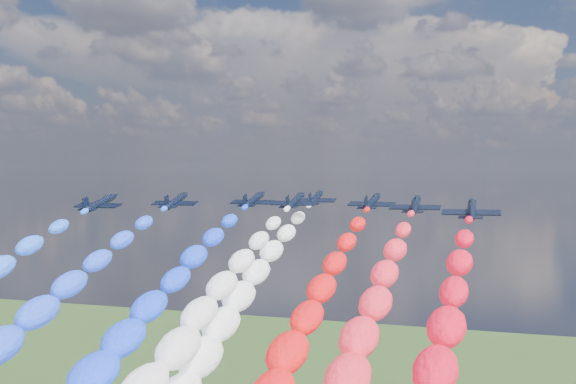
% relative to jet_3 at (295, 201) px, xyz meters
% --- Properties ---
extents(jet_0, '(9.11, 12.16, 5.24)m').
position_rel_jet_3_xyz_m(jet_0, '(-30.56, -18.14, 0.00)').
color(jet_0, black).
extents(jet_1, '(9.11, 12.16, 5.24)m').
position_rel_jet_3_xyz_m(jet_1, '(-21.50, -6.43, 0.00)').
color(jet_1, black).
extents(jet_2, '(9.02, 12.09, 5.24)m').
position_rel_jet_3_xyz_m(jet_2, '(-9.24, 2.52, 0.00)').
color(jet_2, black).
extents(trail_2, '(6.58, 102.49, 44.41)m').
position_rel_jet_3_xyz_m(trail_2, '(-9.24, -50.17, -20.09)').
color(trail_2, '#183EEF').
extents(jet_3, '(8.91, 12.01, 5.24)m').
position_rel_jet_3_xyz_m(jet_3, '(0.00, 0.00, 0.00)').
color(jet_3, black).
extents(jet_4, '(8.67, 11.85, 5.24)m').
position_rel_jet_3_xyz_m(jet_4, '(0.01, 14.01, 0.00)').
color(jet_4, black).
extents(trail_4, '(6.58, 102.49, 44.41)m').
position_rel_jet_3_xyz_m(trail_4, '(0.01, -38.68, -20.09)').
color(trail_4, white).
extents(jet_5, '(9.27, 12.27, 5.24)m').
position_rel_jet_3_xyz_m(jet_5, '(14.34, 1.74, 0.00)').
color(jet_5, black).
extents(jet_6, '(9.05, 12.11, 5.24)m').
position_rel_jet_3_xyz_m(jet_6, '(23.53, -6.94, 0.00)').
color(jet_6, black).
extents(jet_7, '(9.00, 12.08, 5.24)m').
position_rel_jet_3_xyz_m(jet_7, '(33.62, -18.62, 0.00)').
color(jet_7, black).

